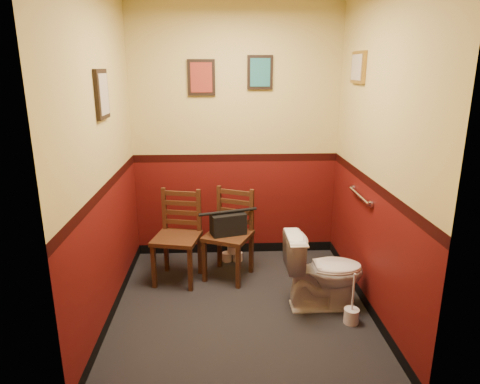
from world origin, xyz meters
name	(u,v)px	position (x,y,z in m)	size (l,w,h in m)	color
floor	(241,308)	(0.00, 0.00, 0.00)	(2.20, 2.40, 0.00)	black
wall_back	(236,136)	(0.00, 1.20, 1.35)	(2.20, 2.70, 0.00)	#4D0D0B
wall_front	(253,205)	(0.00, -1.20, 1.35)	(2.20, 2.70, 0.00)	#4D0D0B
wall_left	(102,160)	(-1.10, 0.00, 1.35)	(2.40, 2.70, 0.00)	#4D0D0B
wall_right	(377,157)	(1.10, 0.00, 1.35)	(2.40, 2.70, 0.00)	#4D0D0B
grab_bar	(360,196)	(1.07, 0.25, 0.95)	(0.05, 0.56, 0.06)	silver
framed_print_back_a	(201,78)	(-0.35, 1.18, 1.95)	(0.28, 0.04, 0.36)	black
framed_print_back_b	(260,72)	(0.25, 1.18, 2.00)	(0.26, 0.04, 0.34)	black
framed_print_left	(102,94)	(-1.08, 0.10, 1.85)	(0.04, 0.30, 0.38)	black
framed_print_right	(358,67)	(1.08, 0.60, 2.05)	(0.04, 0.34, 0.28)	olive
toilet	(324,271)	(0.72, 0.01, 0.34)	(0.39, 0.69, 0.68)	white
toilet_brush	(351,315)	(0.90, -0.27, 0.07)	(0.13, 0.13, 0.45)	silver
chair_left	(178,237)	(-0.59, 0.59, 0.45)	(0.50, 0.50, 0.90)	#542E19
chair_right	(230,234)	(-0.08, 0.64, 0.45)	(0.55, 0.55, 0.89)	#542E19
handbag	(228,224)	(-0.10, 0.60, 0.57)	(0.37, 0.26, 0.25)	black
tp_stack	(232,247)	(-0.05, 0.96, 0.17)	(0.22, 0.14, 0.39)	silver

